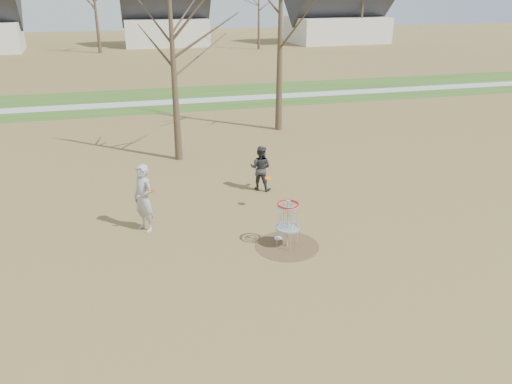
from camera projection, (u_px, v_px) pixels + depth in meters
ground at (287, 246)px, 13.99m from camera, size 160.00×160.00×0.00m
green_band at (187, 98)px, 32.76m from camera, size 160.00×8.00×0.01m
footpath at (189, 101)px, 31.86m from camera, size 160.00×1.50×0.01m
dirt_circle at (287, 246)px, 13.99m from camera, size 1.80×1.80×0.01m
player_standing at (144, 198)px, 14.56m from camera, size 0.82×0.89×2.04m
player_throwing at (261, 168)px, 17.62m from camera, size 0.99×0.94×1.62m
disc_grounded at (278, 238)px, 14.38m from camera, size 0.22×0.22×0.02m
discs_in_play at (215, 184)px, 15.17m from camera, size 3.95×0.89×0.28m
disc_golf_basket at (288, 217)px, 13.64m from camera, size 0.64×0.64×1.35m
bare_trees at (181, 4)px, 44.37m from camera, size 52.62×44.98×9.00m
houses_row at (186, 16)px, 60.66m from camera, size 56.51×10.01×7.26m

